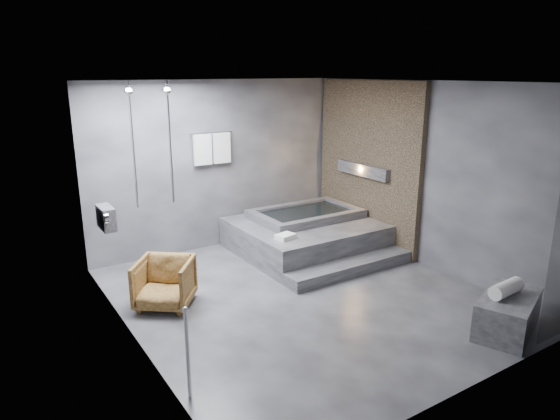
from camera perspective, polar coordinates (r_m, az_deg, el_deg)
room at (r=6.71m, az=4.51°, el=5.28°), size 5.00×5.04×2.82m
tub_deck at (r=8.40m, az=2.90°, el=-2.99°), size 2.20×2.00×0.50m
tub_step at (r=7.59m, az=8.09°, el=-6.51°), size 2.20×0.36×0.18m
concrete_bench at (r=6.45m, az=24.57°, el=-10.74°), size 1.12×0.87×0.45m
driftwood_chair at (r=6.60m, az=-13.05°, el=-8.13°), size 0.96×0.96×0.63m
rolled_towel at (r=6.32m, az=24.44°, el=-8.17°), size 0.49×0.20×0.17m
deck_towel at (r=7.47m, az=0.62°, el=-3.05°), size 0.32×0.26×0.07m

